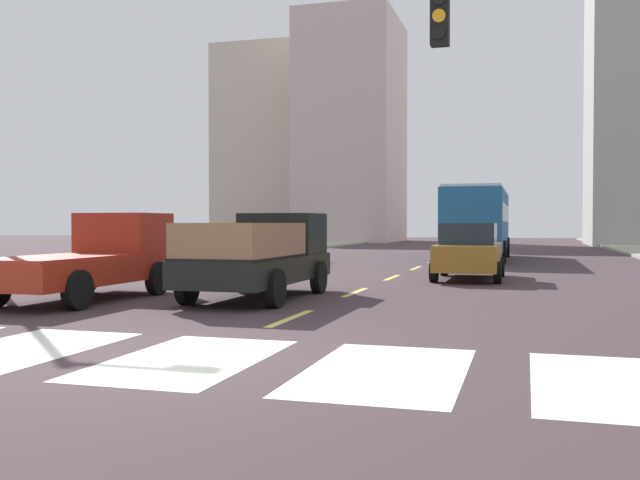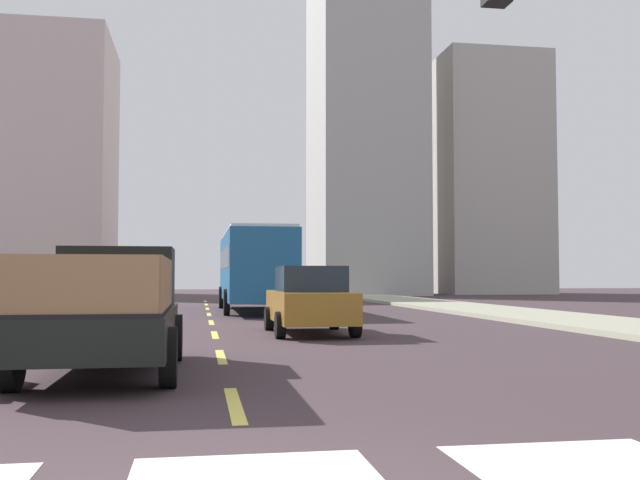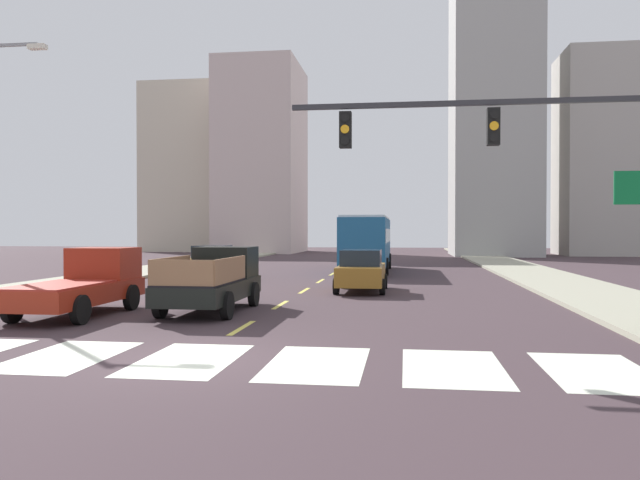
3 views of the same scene
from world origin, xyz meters
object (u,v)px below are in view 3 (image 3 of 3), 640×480
(city_bus, at_px, (367,240))
(sedan_near_right, at_px, (213,262))
(pickup_dark, at_px, (85,283))
(sedan_far, at_px, (362,271))
(traffic_signal_gantry, at_px, (543,156))
(pickup_stakebed, at_px, (215,280))

(city_bus, xyz_separation_m, sedan_near_right, (-7.75, -5.92, -1.09))
(sedan_near_right, bearing_deg, pickup_dark, -86.85)
(pickup_dark, bearing_deg, sedan_near_right, 88.91)
(sedan_far, bearing_deg, sedan_near_right, 141.72)
(sedan_near_right, height_order, traffic_signal_gantry, traffic_signal_gantry)
(pickup_dark, height_order, sedan_near_right, pickup_dark)
(sedan_near_right, bearing_deg, sedan_far, -35.63)
(sedan_near_right, bearing_deg, traffic_signal_gantry, -51.57)
(pickup_stakebed, xyz_separation_m, pickup_dark, (-3.59, -1.39, -0.02))
(city_bus, bearing_deg, pickup_dark, -107.73)
(sedan_near_right, bearing_deg, city_bus, 38.51)
(sedan_far, height_order, traffic_signal_gantry, traffic_signal_gantry)
(pickup_stakebed, bearing_deg, sedan_far, 58.70)
(pickup_dark, bearing_deg, city_bus, 67.01)
(pickup_dark, relative_size, sedan_far, 1.18)
(pickup_dark, bearing_deg, pickup_stakebed, 18.04)
(pickup_dark, xyz_separation_m, traffic_signal_gantry, (12.59, -3.05, 3.26))
(pickup_stakebed, bearing_deg, city_bus, 79.94)
(pickup_dark, relative_size, traffic_signal_gantry, 0.61)
(city_bus, relative_size, sedan_near_right, 2.45)
(pickup_stakebed, bearing_deg, traffic_signal_gantry, -25.22)
(city_bus, bearing_deg, traffic_signal_gantry, -74.84)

